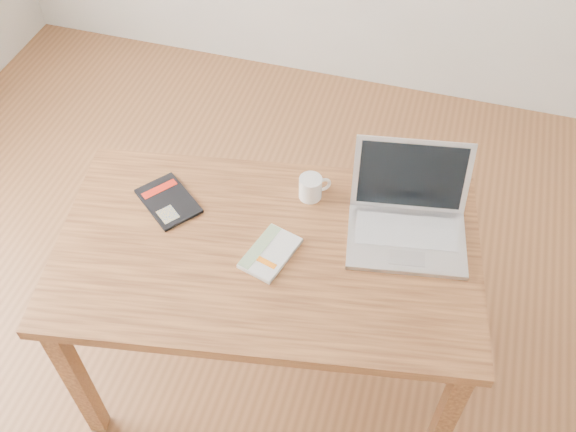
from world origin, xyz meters
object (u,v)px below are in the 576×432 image
(desk, at_px, (268,265))
(white_guidebook, at_px, (270,253))
(black_guidebook, at_px, (168,201))
(coffee_mug, at_px, (311,187))
(laptop, at_px, (408,217))

(desk, distance_m, white_guidebook, 0.10)
(desk, xyz_separation_m, black_guidebook, (-0.37, 0.09, 0.10))
(coffee_mug, bearing_deg, desk, -140.31)
(desk, relative_size, black_guidebook, 5.57)
(desk, xyz_separation_m, white_guidebook, (0.02, -0.02, 0.10))
(desk, relative_size, coffee_mug, 14.16)
(white_guidebook, xyz_separation_m, laptop, (0.38, 0.22, 0.05))
(black_guidebook, height_order, laptop, laptop)
(laptop, bearing_deg, desk, -163.09)
(white_guidebook, bearing_deg, desk, 143.10)
(white_guidebook, bearing_deg, black_guidebook, 179.45)
(desk, xyz_separation_m, laptop, (0.40, 0.20, 0.14))
(black_guidebook, bearing_deg, white_guidebook, -68.23)
(laptop, bearing_deg, black_guidebook, 178.48)
(desk, xyz_separation_m, coffee_mug, (0.07, 0.25, 0.13))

